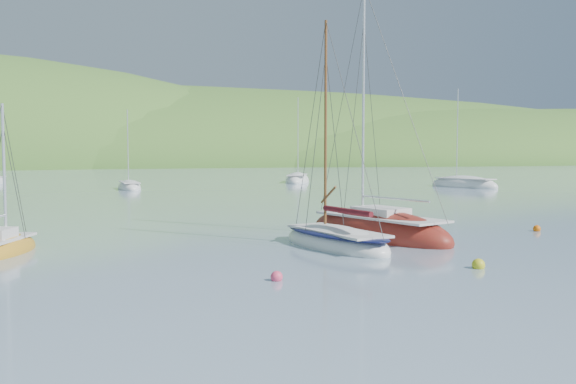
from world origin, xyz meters
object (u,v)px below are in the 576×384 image
object	(u,v)px
daysailer_white	(336,242)
distant_sloop_d	(464,185)
distant_sloop_b	(297,181)
distant_sloop_a	(129,188)
sloop_red	(378,233)

from	to	relation	value
daysailer_white	distant_sloop_d	size ratio (longest dim) A/B	0.89
daysailer_white	distant_sloop_b	xyz separation A→B (m)	(14.29, 50.73, -0.04)
daysailer_white	distant_sloop_d	xyz separation A→B (m)	(28.63, 35.75, -0.04)
distant_sloop_a	distant_sloop_b	bearing A→B (deg)	17.22
distant_sloop_d	distant_sloop_b	bearing A→B (deg)	110.36
distant_sloop_d	daysailer_white	bearing A→B (deg)	-152.10
daysailer_white	sloop_red	world-z (taller)	sloop_red
distant_sloop_a	daysailer_white	bearing A→B (deg)	-85.27
daysailer_white	distant_sloop_b	bearing A→B (deg)	60.48
distant_sloop_a	distant_sloop_d	distance (m)	35.82
distant_sloop_d	distant_sloop_a	bearing A→B (deg)	145.45
distant_sloop_b	distant_sloop_d	distance (m)	20.74
daysailer_white	distant_sloop_b	distance (m)	52.70
sloop_red	distant_sloop_a	bearing A→B (deg)	83.21
sloop_red	daysailer_white	bearing A→B (deg)	-164.11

